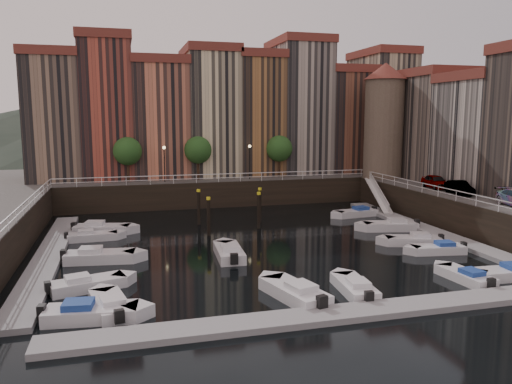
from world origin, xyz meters
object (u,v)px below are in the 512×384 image
object	(u,v)px
car_a	(436,183)
car_b	(459,189)
mooring_pilings	(232,210)
boat_left_0	(89,313)
gangway	(378,193)
boat_left_2	(99,257)
boat_left_1	(86,284)
corner_tower	(384,119)

from	to	relation	value
car_a	car_b	size ratio (longest dim) A/B	1.03
mooring_pilings	boat_left_0	bearing A→B (deg)	-121.28
gangway	boat_left_2	distance (m)	32.46
boat_left_0	boat_left_1	size ratio (longest dim) A/B	1.07
boat_left_0	boat_left_2	size ratio (longest dim) A/B	0.96
gangway	boat_left_1	size ratio (longest dim) A/B	1.74
boat_left_2	corner_tower	bearing A→B (deg)	35.78
corner_tower	mooring_pilings	xyz separation A→B (m)	(-20.73, -8.94, -8.54)
car_b	boat_left_2	bearing A→B (deg)	-161.04
mooring_pilings	boat_left_0	xyz separation A→B (m)	(-11.87, -19.55, -1.26)
corner_tower	boat_left_1	world-z (taller)	corner_tower
boat_left_2	boat_left_0	bearing A→B (deg)	-82.83
gangway	car_a	xyz separation A→B (m)	(3.59, -5.39, 1.79)
mooring_pilings	boat_left_0	distance (m)	22.90
mooring_pilings	car_a	distance (m)	21.53
gangway	boat_left_1	bearing A→B (deg)	-147.62
boat_left_2	car_a	xyz separation A→B (m)	(33.25, 7.71, 3.30)
boat_left_1	corner_tower	bearing A→B (deg)	19.60
gangway	mooring_pilings	world-z (taller)	gangway
car_b	corner_tower	bearing A→B (deg)	104.38
boat_left_0	car_b	xyz separation A→B (m)	(32.97, 14.41, 3.27)
car_a	car_b	xyz separation A→B (m)	(-0.31, -4.19, -0.05)
boat_left_2	boat_left_1	bearing A→B (deg)	-87.28
boat_left_0	corner_tower	bearing A→B (deg)	48.19
boat_left_2	car_b	distance (m)	33.28
boat_left_2	gangway	bearing A→B (deg)	31.22
boat_left_0	boat_left_2	world-z (taller)	boat_left_2
boat_left_0	car_a	xyz separation A→B (m)	(33.29, 18.60, 3.32)
boat_left_2	mooring_pilings	bearing A→B (deg)	43.59
car_b	boat_left_0	bearing A→B (deg)	-143.54
corner_tower	mooring_pilings	world-z (taller)	corner_tower
gangway	boat_left_2	size ratio (longest dim) A/B	1.56
corner_tower	boat_left_0	xyz separation A→B (m)	(-32.60, -28.48, -9.81)
boat_left_1	boat_left_2	world-z (taller)	boat_left_2
gangway	car_b	distance (m)	10.27
gangway	boat_left_0	bearing A→B (deg)	-141.08
gangway	mooring_pilings	size ratio (longest dim) A/B	1.30
mooring_pilings	car_a	xyz separation A→B (m)	(21.41, -0.95, 2.05)
car_a	boat_left_1	bearing A→B (deg)	-149.40
boat_left_2	car_a	distance (m)	34.29
boat_left_0	car_a	bearing A→B (deg)	36.24
mooring_pilings	boat_left_1	bearing A→B (deg)	-130.01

